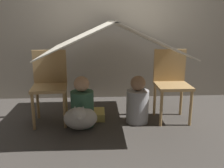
% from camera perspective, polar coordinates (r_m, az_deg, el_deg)
% --- Properties ---
extents(ground_plane, '(8.80, 8.80, 0.00)m').
position_cam_1_polar(ground_plane, '(3.12, 0.17, -9.61)').
color(ground_plane, '#47423D').
extents(wall_back, '(7.00, 0.05, 2.50)m').
position_cam_1_polar(wall_back, '(4.09, -0.90, 14.11)').
color(wall_back, gray).
rests_on(wall_back, ground_plane).
extents(chair_left, '(0.46, 0.46, 0.90)m').
position_cam_1_polar(chair_left, '(3.23, -14.04, 0.34)').
color(chair_left, tan).
rests_on(chair_left, ground_plane).
extents(chair_right, '(0.42, 0.42, 0.90)m').
position_cam_1_polar(chair_right, '(3.31, 13.43, 0.72)').
color(chair_right, tan).
rests_on(chair_right, ground_plane).
extents(sheet_canopy, '(1.55, 1.56, 0.36)m').
position_cam_1_polar(sheet_canopy, '(3.01, 0.00, 10.84)').
color(sheet_canopy, silver).
extents(person_front, '(0.28, 0.28, 0.62)m').
position_cam_1_polar(person_front, '(3.07, -6.81, -4.73)').
color(person_front, '#38664C').
rests_on(person_front, ground_plane).
extents(person_second, '(0.28, 0.28, 0.61)m').
position_cam_1_polar(person_second, '(3.17, 5.85, -4.25)').
color(person_second, '#B2B2B7').
rests_on(person_second, ground_plane).
extents(dog, '(0.40, 0.38, 0.35)m').
position_cam_1_polar(dog, '(2.99, -7.26, -7.64)').
color(dog, silver).
rests_on(dog, ground_plane).
extents(floor_cushion, '(0.38, 0.31, 0.10)m').
position_cam_1_polar(floor_cushion, '(3.35, -4.99, -6.98)').
color(floor_cushion, '#E5CC66').
rests_on(floor_cushion, ground_plane).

